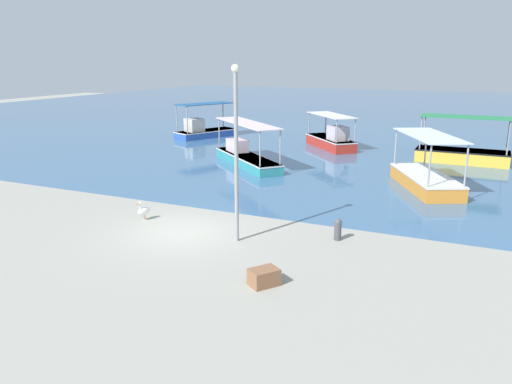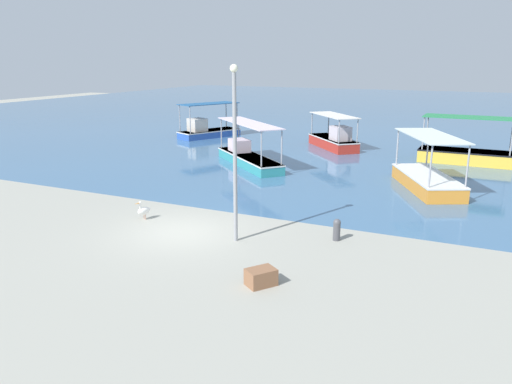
{
  "view_description": "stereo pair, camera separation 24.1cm",
  "coord_description": "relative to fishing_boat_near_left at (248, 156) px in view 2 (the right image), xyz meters",
  "views": [
    {
      "loc": [
        9.86,
        -14.94,
        6.32
      ],
      "look_at": [
        1.37,
        3.78,
        0.8
      ],
      "focal_mm": 35.0,
      "sensor_mm": 36.0,
      "label": 1
    },
    {
      "loc": [
        10.08,
        -14.84,
        6.32
      ],
      "look_at": [
        1.37,
        3.78,
        0.8
      ],
      "focal_mm": 35.0,
      "sensor_mm": 36.0,
      "label": 2
    }
  ],
  "objects": [
    {
      "name": "fishing_boat_near_left",
      "position": [
        0.0,
        0.0,
        0.0
      ],
      "size": [
        6.23,
        5.75,
        2.6
      ],
      "color": "teal",
      "rests_on": "harbor_water"
    },
    {
      "name": "fishing_boat_near_right",
      "position": [
        10.69,
        -1.52,
        -0.02
      ],
      "size": [
        4.19,
        5.85,
        2.7
      ],
      "color": "orange",
      "rests_on": "harbor_water"
    },
    {
      "name": "fishing_boat_center",
      "position": [
        12.04,
        6.21,
        0.01
      ],
      "size": [
        5.51,
        2.16,
        2.88
      ],
      "color": "gold",
      "rests_on": "harbor_water"
    },
    {
      "name": "ground",
      "position": [
        3.11,
        -12.16,
        -0.57
      ],
      "size": [
        120.0,
        120.0,
        0.0
      ],
      "primitive_type": "plane",
      "color": "#9C9A8E"
    },
    {
      "name": "fishing_boat_far_right",
      "position": [
        3.17,
        7.79,
        0.08
      ],
      "size": [
        4.73,
        5.03,
        2.4
      ],
      "color": "red",
      "rests_on": "harbor_water"
    },
    {
      "name": "cargo_crate",
      "position": [
        7.73,
        -14.99,
        -0.32
      ],
      "size": [
        0.95,
        1.01,
        0.49
      ],
      "primitive_type": "cube",
      "rotation": [
        0.0,
        0.0,
        4.09
      ],
      "color": "brown",
      "rests_on": "ground"
    },
    {
      "name": "fishing_boat_outer",
      "position": [
        -7.89,
        8.5,
        0.06
      ],
      "size": [
        3.87,
        5.48,
        2.77
      ],
      "color": "#2C55AB",
      "rests_on": "harbor_water"
    },
    {
      "name": "mooring_bollard",
      "position": [
        8.67,
        -10.51,
        -0.14
      ],
      "size": [
        0.27,
        0.27,
        0.8
      ],
      "color": "#47474C",
      "rests_on": "ground"
    },
    {
      "name": "lamp_post",
      "position": [
        5.41,
        -12.06,
        2.87
      ],
      "size": [
        0.28,
        0.28,
        6.14
      ],
      "color": "gray",
      "rests_on": "ground"
    },
    {
      "name": "pelican",
      "position": [
        0.91,
        -11.48,
        -0.19
      ],
      "size": [
        0.42,
        0.79,
        0.8
      ],
      "color": "#E0997A",
      "rests_on": "ground"
    },
    {
      "name": "harbor_water",
      "position": [
        3.11,
        35.84,
        -0.56
      ],
      "size": [
        110.0,
        90.0,
        0.0
      ],
      "primitive_type": "cube",
      "color": "#3E668E",
      "rests_on": "ground"
    }
  ]
}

